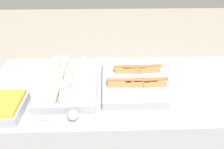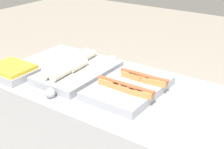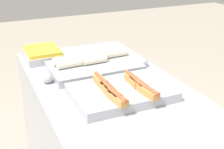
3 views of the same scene
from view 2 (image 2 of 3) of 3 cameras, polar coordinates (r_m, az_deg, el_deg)
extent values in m
cube|color=#A8AAB2|center=(1.84, 3.10, -2.45)|extent=(0.36, 0.51, 0.05)
cube|color=tan|center=(1.90, 3.75, -0.17)|extent=(0.14, 0.05, 0.04)
cylinder|color=#C15633|center=(1.89, 3.76, 0.39)|extent=(0.16, 0.03, 0.02)
cube|color=tan|center=(1.80, -0.37, -1.58)|extent=(0.14, 0.05, 0.04)
cylinder|color=#C15633|center=(1.79, -0.37, -0.99)|extent=(0.16, 0.03, 0.02)
cube|color=tan|center=(1.83, 7.95, -1.28)|extent=(0.14, 0.06, 0.04)
cylinder|color=#C15633|center=(1.83, 7.98, -0.71)|extent=(0.16, 0.04, 0.02)
cube|color=tan|center=(1.75, 2.33, -2.45)|extent=(0.14, 0.05, 0.04)
cylinder|color=#C15633|center=(1.74, 2.34, -1.86)|extent=(0.16, 0.03, 0.02)
cube|color=tan|center=(1.88, 5.13, -0.48)|extent=(0.14, 0.04, 0.04)
cylinder|color=#C15633|center=(1.87, 5.15, 0.08)|extent=(0.16, 0.02, 0.02)
cube|color=tan|center=(1.70, 5.32, -3.33)|extent=(0.14, 0.06, 0.04)
cylinder|color=#C15633|center=(1.69, 5.34, -2.73)|extent=(0.16, 0.04, 0.02)
cube|color=tan|center=(1.73, 3.78, -2.81)|extent=(0.14, 0.05, 0.04)
cylinder|color=#C15633|center=(1.72, 3.80, -2.21)|extent=(0.16, 0.02, 0.02)
cube|color=#A8AAB2|center=(2.05, -6.19, 0.38)|extent=(0.35, 0.56, 0.05)
cylinder|color=beige|center=(1.95, -10.74, 0.44)|extent=(0.05, 0.16, 0.05)
cylinder|color=beige|center=(2.07, -7.43, 2.07)|extent=(0.07, 0.16, 0.05)
cylinder|color=beige|center=(1.92, -9.39, 0.14)|extent=(0.06, 0.16, 0.05)
cylinder|color=beige|center=(2.21, -5.77, 3.66)|extent=(0.06, 0.16, 0.05)
cylinder|color=beige|center=(2.18, -4.56, 3.41)|extent=(0.06, 0.16, 0.05)
cylinder|color=beige|center=(2.03, -6.29, 1.65)|extent=(0.06, 0.16, 0.05)
cube|color=#A8AAB2|center=(2.14, -17.80, 0.34)|extent=(0.29, 0.24, 0.05)
cube|color=gold|center=(2.12, -17.93, 1.25)|extent=(0.27, 0.22, 0.02)
cylinder|color=#B2B5BA|center=(1.88, -13.11, -3.23)|extent=(0.18, 0.01, 0.01)
sphere|color=#B2B5BA|center=(1.81, -11.23, -3.32)|extent=(0.06, 0.06, 0.06)
cylinder|color=#B2B5BA|center=(2.30, -1.64, 2.75)|extent=(0.18, 0.03, 0.01)
sphere|color=#B2B5BA|center=(2.24, 0.24, 2.84)|extent=(0.06, 0.06, 0.06)
camera|label=1|loc=(1.04, -43.59, 12.59)|focal=35.00mm
camera|label=3|loc=(0.90, 65.79, 3.57)|focal=50.00mm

